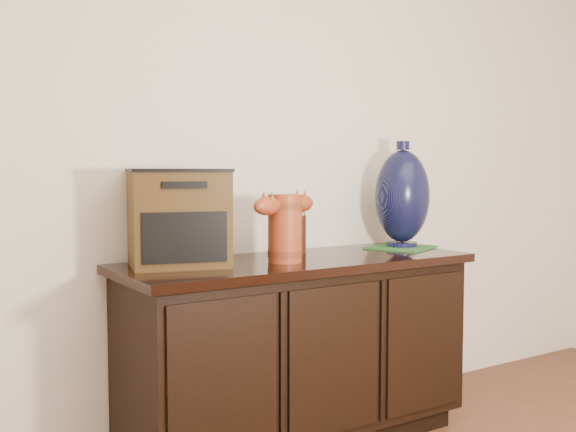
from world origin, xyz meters
TOP-DOWN VIEW (x-y plane):
  - sideboard at (0.00, 2.23)m, footprint 1.46×0.56m
  - terracotta_vessel at (-0.10, 2.17)m, footprint 0.37×0.20m
  - tv_radio at (-0.48, 2.30)m, footprint 0.42×0.37m
  - green_mat at (0.60, 2.27)m, footprint 0.33×0.33m
  - lamp_base at (0.61, 2.27)m, footprint 0.32×0.32m
  - spray_can at (0.11, 2.39)m, footprint 0.06×0.06m

SIDE VIEW (x-z plane):
  - sideboard at x=0.00m, z-range 0.01..0.76m
  - green_mat at x=0.60m, z-range 0.76..0.76m
  - spray_can at x=0.11m, z-range 0.75..0.94m
  - terracotta_vessel at x=-0.10m, z-range 0.77..1.03m
  - tv_radio at x=-0.48m, z-range 0.75..1.12m
  - lamp_base at x=0.61m, z-range 0.75..1.23m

